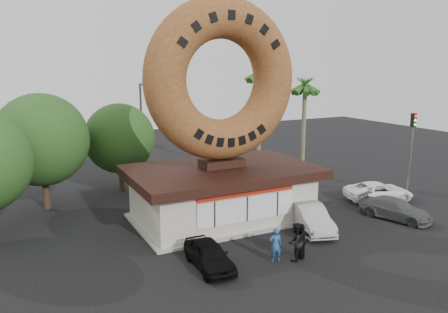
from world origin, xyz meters
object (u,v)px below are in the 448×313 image
object	(u,v)px
person_left	(276,245)
car_grey	(395,209)
donut_shop	(222,191)
car_white	(379,192)
car_black	(209,255)
traffic_signal	(411,144)
car_silver	(310,218)
person_center	(296,242)
street_lamp	(143,129)
person_right	(302,241)
giant_donut	(222,80)

from	to	relation	value
person_left	car_grey	world-z (taller)	person_left
donut_shop	car_white	size ratio (longest dim) A/B	2.37
car_black	car_grey	xyz separation A→B (m)	(13.11, 0.81, -0.01)
traffic_signal	car_silver	xyz separation A→B (m)	(-10.28, -1.98, -3.13)
car_black	car_grey	bearing A→B (deg)	5.74
person_center	car_black	distance (m)	4.26
person_left	car_silver	xyz separation A→B (m)	(4.13, 2.59, -0.12)
street_lamp	car_black	distance (m)	16.26
street_lamp	traffic_signal	xyz separation A→B (m)	(15.86, -12.01, -0.61)
car_grey	car_white	world-z (taller)	car_white
traffic_signal	car_grey	bearing A→B (deg)	-146.92
donut_shop	car_black	distance (m)	6.81
traffic_signal	car_grey	size ratio (longest dim) A/B	1.39
person_right	traffic_signal	bearing A→B (deg)	-151.67
person_left	person_right	xyz separation A→B (m)	(1.39, -0.23, 0.03)
donut_shop	car_grey	xyz separation A→B (m)	(9.56, -4.88, -1.13)
donut_shop	person_center	distance (m)	6.97
person_left	car_black	distance (m)	3.26
donut_shop	street_lamp	world-z (taller)	street_lamp
street_lamp	traffic_signal	size ratio (longest dim) A/B	1.32
car_white	giant_donut	bearing A→B (deg)	98.10
donut_shop	car_black	xyz separation A→B (m)	(-3.55, -5.70, -1.13)
traffic_signal	car_black	distance (m)	18.23
giant_donut	car_black	size ratio (longest dim) A/B	2.52
car_silver	car_grey	world-z (taller)	car_silver
person_center	car_black	xyz separation A→B (m)	(-4.07, 1.21, -0.32)
traffic_signal	person_center	xyz separation A→B (m)	(-13.48, -4.92, -2.91)
donut_shop	person_center	size ratio (longest dim) A/B	5.83
donut_shop	person_right	size ratio (longest dim) A/B	6.34
street_lamp	car_grey	xyz separation A→B (m)	(11.42, -14.90, -3.85)
car_silver	car_white	size ratio (longest dim) A/B	0.95
donut_shop	car_grey	bearing A→B (deg)	-27.06
giant_donut	car_white	world-z (taller)	giant_donut
car_black	person_center	bearing A→B (deg)	-14.41
street_lamp	person_right	world-z (taller)	street_lamp
traffic_signal	person_left	world-z (taller)	traffic_signal
street_lamp	car_silver	distance (m)	15.52
traffic_signal	person_right	world-z (taller)	traffic_signal
person_right	car_grey	bearing A→B (deg)	-159.36
street_lamp	person_center	xyz separation A→B (m)	(2.37, -16.92, -3.52)
person_right	car_black	world-z (taller)	person_right
person_right	car_white	world-z (taller)	person_right
traffic_signal	donut_shop	bearing A→B (deg)	171.90
traffic_signal	car_white	bearing A→B (deg)	172.80
person_center	giant_donut	bearing A→B (deg)	-99.81
street_lamp	person_right	xyz separation A→B (m)	(2.83, -16.81, -3.60)
donut_shop	street_lamp	bearing A→B (deg)	100.50
person_right	car_white	xyz separation A→B (m)	(10.50, 5.12, -0.23)
street_lamp	person_left	size ratio (longest dim) A/B	4.68
person_center	donut_shop	bearing A→B (deg)	-99.81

